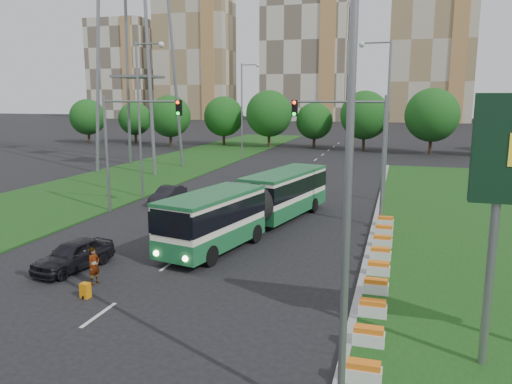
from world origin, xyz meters
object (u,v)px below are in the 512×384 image
(traffic_mast_left, at_px, (127,135))
(car_left_far, at_px, (168,195))
(articulated_bus, at_px, (254,204))
(car_left_near, at_px, (73,255))
(traffic_mast_median, at_px, (357,139))
(pedestrian, at_px, (94,266))
(shopping_trolley, at_px, (85,291))

(traffic_mast_left, relative_size, car_left_far, 2.06)
(traffic_mast_left, relative_size, articulated_bus, 0.49)
(car_left_near, bearing_deg, car_left_far, 110.63)
(traffic_mast_median, distance_m, car_left_near, 17.40)
(articulated_bus, height_order, car_left_far, articulated_bus)
(car_left_near, relative_size, pedestrian, 2.52)
(car_left_far, bearing_deg, traffic_mast_median, -9.32)
(car_left_near, distance_m, car_left_far, 14.83)
(traffic_mast_left, xyz_separation_m, articulated_bus, (9.52, -2.04, -3.71))
(articulated_bus, xyz_separation_m, pedestrian, (-4.09, -10.29, -0.83))
(articulated_bus, xyz_separation_m, car_left_far, (-8.43, 5.71, -1.00))
(traffic_mast_median, bearing_deg, shopping_trolley, -121.97)
(articulated_bus, height_order, car_left_near, articulated_bus)
(traffic_mast_median, bearing_deg, pedestrian, -126.14)
(car_left_near, bearing_deg, pedestrian, -22.29)
(pedestrian, bearing_deg, traffic_mast_median, -24.75)
(car_left_near, bearing_deg, articulated_bus, 67.28)
(articulated_bus, relative_size, shopping_trolley, 26.57)
(car_left_far, bearing_deg, traffic_mast_left, -105.11)
(car_left_far, xyz_separation_m, pedestrian, (4.34, -15.99, 0.17))
(traffic_mast_median, height_order, car_left_near, traffic_mast_median)
(traffic_mast_left, bearing_deg, car_left_far, 73.46)
(car_left_far, xyz_separation_m, shopping_trolley, (4.86, -17.42, -0.34))
(car_left_near, relative_size, shopping_trolley, 6.68)
(car_left_far, bearing_deg, car_left_near, -79.52)
(articulated_bus, relative_size, car_left_near, 3.98)
(traffic_mast_left, bearing_deg, car_left_near, -72.68)
(articulated_bus, height_order, shopping_trolley, articulated_bus)
(traffic_mast_left, distance_m, articulated_bus, 10.42)
(pedestrian, bearing_deg, traffic_mast_left, 35.17)
(pedestrian, distance_m, shopping_trolley, 1.60)
(articulated_bus, relative_size, pedestrian, 10.03)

